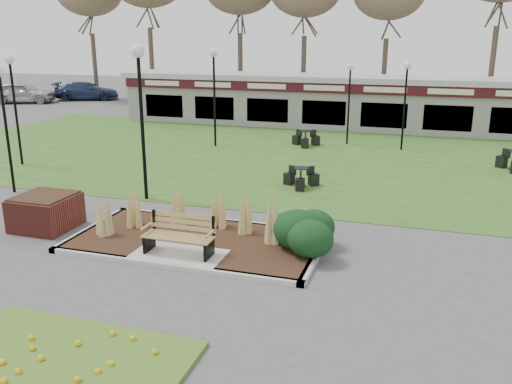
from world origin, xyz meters
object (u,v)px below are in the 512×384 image
(bistro_set_a, at_px, (306,141))
(car_blue, at_px, (87,91))
(park_bench, at_px, (180,234))
(lamp_post_far_right, at_px, (350,86))
(food_pavilion, at_px, (329,101))
(car_silver, at_px, (22,92))
(lamp_post_mid_left, at_px, (13,86))
(bistro_set_b, at_px, (301,180))
(lamp_post_near_left, at_px, (3,102))
(brick_planter, at_px, (46,212))
(lamp_post_mid_right, at_px, (406,86))
(lamp_post_near_right, at_px, (140,89))
(lamp_post_far_left, at_px, (214,76))
(car_black, at_px, (204,100))

(bistro_set_a, relative_size, car_blue, 0.27)
(park_bench, relative_size, bistro_set_a, 1.27)
(park_bench, distance_m, lamp_post_far_right, 15.23)
(food_pavilion, xyz_separation_m, car_silver, (-24.25, 3.81, -0.66))
(park_bench, xyz_separation_m, lamp_post_mid_left, (-10.26, 6.73, 2.60))
(park_bench, bearing_deg, bistro_set_b, 78.77)
(food_pavilion, xyz_separation_m, lamp_post_near_left, (-7.76, -16.34, 1.57))
(brick_planter, relative_size, lamp_post_mid_right, 0.38)
(food_pavilion, bearing_deg, bistro_set_a, -90.19)
(lamp_post_mid_left, relative_size, car_blue, 0.88)
(lamp_post_far_right, relative_size, bistro_set_a, 2.86)
(bistro_set_a, bearing_deg, lamp_post_near_right, -107.19)
(lamp_post_mid_left, height_order, lamp_post_mid_right, lamp_post_mid_left)
(food_pavilion, bearing_deg, lamp_post_far_left, -119.97)
(brick_planter, xyz_separation_m, car_blue, (-16.37, 26.00, 0.24))
(lamp_post_far_right, xyz_separation_m, car_blue, (-22.56, 11.78, -2.07))
(park_bench, distance_m, car_blue, 33.87)
(lamp_post_far_right, relative_size, lamp_post_far_left, 0.85)
(lamp_post_mid_right, height_order, lamp_post_far_left, lamp_post_far_left)
(lamp_post_mid_left, distance_m, car_blue, 22.75)
(car_blue, bearing_deg, bistro_set_a, -143.56)
(lamp_post_mid_left, bearing_deg, car_silver, 129.79)
(lamp_post_mid_right, bearing_deg, lamp_post_far_right, 166.68)
(park_bench, height_order, lamp_post_near_right, lamp_post_near_right)
(lamp_post_mid_left, xyz_separation_m, lamp_post_far_left, (6.16, 5.87, 0.09))
(lamp_post_mid_left, relative_size, bistro_set_a, 3.27)
(food_pavilion, relative_size, bistro_set_a, 18.42)
(lamp_post_far_right, bearing_deg, lamp_post_mid_right, -13.32)
(brick_planter, bearing_deg, lamp_post_mid_right, 57.18)
(lamp_post_near_left, xyz_separation_m, lamp_post_far_left, (3.66, 9.23, 0.23))
(lamp_post_far_right, bearing_deg, brick_planter, -113.53)
(brick_planter, distance_m, bistro_set_b, 8.43)
(park_bench, relative_size, car_silver, 0.36)
(park_bench, distance_m, brick_planter, 4.47)
(lamp_post_far_left, xyz_separation_m, car_silver, (-20.15, 10.92, -2.47))
(lamp_post_near_left, xyz_separation_m, car_black, (-1.88, 21.11, -2.42))
(food_pavilion, height_order, bistro_set_a, food_pavilion)
(lamp_post_near_left, height_order, lamp_post_far_left, lamp_post_far_left)
(brick_planter, distance_m, lamp_post_near_right, 4.65)
(lamp_post_far_right, distance_m, car_black, 15.02)
(lamp_post_mid_left, relative_size, lamp_post_mid_right, 1.10)
(car_blue, bearing_deg, bistro_set_b, -153.74)
(lamp_post_mid_left, height_order, car_blue, lamp_post_mid_left)
(lamp_post_near_right, height_order, lamp_post_mid_right, lamp_post_near_right)
(bistro_set_b, bearing_deg, lamp_post_near_right, -146.99)
(lamp_post_far_right, distance_m, lamp_post_far_left, 6.37)
(lamp_post_mid_right, bearing_deg, lamp_post_near_right, -125.77)
(lamp_post_near_right, distance_m, bistro_set_b, 6.26)
(lamp_post_near_left, height_order, car_blue, lamp_post_near_left)
(food_pavilion, bearing_deg, lamp_post_far_right, -69.32)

